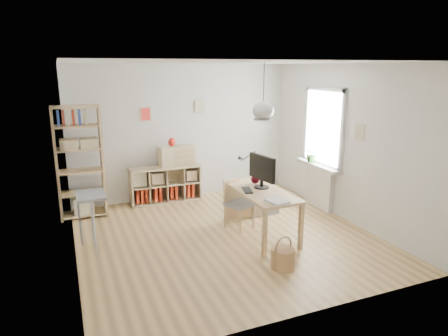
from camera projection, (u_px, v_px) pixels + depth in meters
name	position (u px, v px, depth m)	size (l,w,h in m)	color
ground	(225.00, 236.00, 6.39)	(4.50, 4.50, 0.00)	tan
room_shell	(263.00, 111.00, 5.97)	(4.50, 4.50, 4.50)	white
window_unit	(324.00, 127.00, 7.37)	(0.07, 1.16, 1.46)	white
radiator	(319.00, 187.00, 7.64)	(0.10, 0.80, 0.80)	silver
windowsill	(318.00, 166.00, 7.51)	(0.22, 1.20, 0.06)	silver
desk	(261.00, 196.00, 6.30)	(0.70, 1.50, 0.75)	#D5B57A
cube_shelf	(164.00, 187.00, 8.01)	(1.40, 0.38, 0.72)	tan
tall_bookshelf	(79.00, 158.00, 6.99)	(0.80, 0.38, 2.00)	#D5B57A
side_table	(87.00, 206.00, 5.79)	(0.40, 0.55, 0.85)	gray
chair	(237.00, 201.00, 6.67)	(0.52, 0.52, 0.80)	gray
wicker_basket	(283.00, 257.00, 5.37)	(0.33, 0.33, 0.45)	#9C6B46
storage_chest	(259.00, 202.00, 7.42)	(0.62, 0.69, 0.61)	#B1B1AC
monitor	(262.00, 170.00, 6.34)	(0.24, 0.61, 0.53)	black
keyboard	(247.00, 190.00, 6.26)	(0.13, 0.34, 0.02)	black
task_lamp	(247.00, 163.00, 6.77)	(0.42, 0.16, 0.45)	black
yarn_ball	(255.00, 179.00, 6.63)	(0.15, 0.15, 0.15)	#550B18
paper_tray	(277.00, 201.00, 5.73)	(0.25, 0.31, 0.03)	silver
drawer_chest	(177.00, 156.00, 7.92)	(0.69, 0.32, 0.40)	tan
red_vase	(172.00, 142.00, 7.82)	(0.14, 0.14, 0.17)	maroon
potted_plant	(311.00, 154.00, 7.64)	(0.29, 0.25, 0.32)	#315F23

